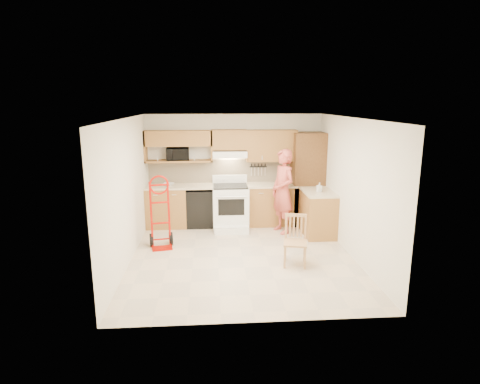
{
  "coord_description": "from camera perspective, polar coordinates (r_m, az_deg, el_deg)",
  "views": [
    {
      "loc": [
        -0.55,
        -6.88,
        2.79
      ],
      "look_at": [
        0.0,
        0.5,
        1.1
      ],
      "focal_mm": 30.01,
      "sensor_mm": 36.0,
      "label": 1
    }
  ],
  "objects": [
    {
      "name": "upper_cab_right",
      "position": [
        9.13,
        4.49,
        6.6
      ],
      "size": [
        1.14,
        0.33,
        0.7
      ],
      "primitive_type": "cube",
      "color": "#9B672C",
      "rests_on": "wall_back"
    },
    {
      "name": "microwave",
      "position": [
        9.07,
        -8.85,
        5.35
      ],
      "size": [
        0.52,
        0.36,
        0.28
      ],
      "primitive_type": "imported",
      "rotation": [
        0.0,
        0.0,
        0.06
      ],
      "color": "black",
      "rests_on": "upper_shelf_mw"
    },
    {
      "name": "soap_bottle",
      "position": [
        8.49,
        11.21,
        0.69
      ],
      "size": [
        0.11,
        0.11,
        0.19
      ],
      "primitive_type": "imported",
      "rotation": [
        0.0,
        0.0,
        0.28
      ],
      "color": "white",
      "rests_on": "countertop_return"
    },
    {
      "name": "hand_truck",
      "position": [
        7.84,
        -11.25,
        -3.3
      ],
      "size": [
        0.58,
        0.55,
        1.28
      ],
      "primitive_type": null,
      "rotation": [
        0.0,
        0.0,
        0.18
      ],
      "color": "#B40D03",
      "rests_on": "ground"
    },
    {
      "name": "wall_left",
      "position": [
        7.21,
        -15.85,
        0.01
      ],
      "size": [
        0.02,
        4.5,
        2.5
      ],
      "primitive_type": "cube",
      "color": "silver",
      "rests_on": "ground"
    },
    {
      "name": "pantry_tall",
      "position": [
        9.27,
        9.56,
        1.86
      ],
      "size": [
        0.7,
        0.6,
        2.1
      ],
      "primitive_type": "cube",
      "color": "brown",
      "rests_on": "ground"
    },
    {
      "name": "upper_shelf_mw",
      "position": [
        9.09,
        -8.65,
        4.37
      ],
      "size": [
        1.5,
        0.33,
        0.04
      ],
      "primitive_type": "cube",
      "color": "#9B672C",
      "rests_on": "wall_back"
    },
    {
      "name": "person",
      "position": [
        8.59,
        6.11,
        0.09
      ],
      "size": [
        0.65,
        0.77,
        1.81
      ],
      "primitive_type": "imported",
      "rotation": [
        0.0,
        0.0,
        -1.19
      ],
      "color": "#BA4C41",
      "rests_on": "ground"
    },
    {
      "name": "lower_cab_left",
      "position": [
        9.2,
        -10.36,
        -2.1
      ],
      "size": [
        0.9,
        0.6,
        0.9
      ],
      "primitive_type": "cube",
      "color": "#9B672C",
      "rests_on": "ground"
    },
    {
      "name": "floor",
      "position": [
        7.45,
        0.29,
        -9.21
      ],
      "size": [
        4.0,
        4.5,
        0.02
      ],
      "primitive_type": "cube",
      "color": "beige",
      "rests_on": "ground"
    },
    {
      "name": "wall_right",
      "position": [
        7.5,
        15.78,
        0.52
      ],
      "size": [
        0.02,
        4.5,
        2.5
      ],
      "primitive_type": "cube",
      "color": "silver",
      "rests_on": "ground"
    },
    {
      "name": "dining_chair",
      "position": [
        7.0,
        7.87,
        -6.91
      ],
      "size": [
        0.47,
        0.5,
        0.87
      ],
      "primitive_type": null,
      "rotation": [
        0.0,
        0.0,
        -0.21
      ],
      "color": "tan",
      "rests_on": "ground"
    },
    {
      "name": "bowl",
      "position": [
        9.07,
        -10.11,
        1.08
      ],
      "size": [
        0.29,
        0.29,
        0.06
      ],
      "primitive_type": "imported",
      "rotation": [
        0.0,
        0.0,
        -0.3
      ],
      "color": "white",
      "rests_on": "countertop_left"
    },
    {
      "name": "wall_back",
      "position": [
        9.29,
        -0.8,
        3.32
      ],
      "size": [
        4.0,
        0.02,
        2.5
      ],
      "primitive_type": "cube",
      "color": "silver",
      "rests_on": "ground"
    },
    {
      "name": "ceiling",
      "position": [
        6.91,
        0.31,
        10.53
      ],
      "size": [
        4.0,
        4.5,
        0.02
      ],
      "primitive_type": "cube",
      "color": "white",
      "rests_on": "ground"
    },
    {
      "name": "knife_strip",
      "position": [
        9.29,
        2.61,
        3.24
      ],
      "size": [
        0.4,
        0.05,
        0.29
      ],
      "primitive_type": null,
      "color": "black",
      "rests_on": "backsplash"
    },
    {
      "name": "dishwasher",
      "position": [
        9.15,
        -5.68,
        -2.18
      ],
      "size": [
        0.6,
        0.6,
        0.85
      ],
      "primitive_type": "cube",
      "color": "black",
      "rests_on": "ground"
    },
    {
      "name": "backsplash",
      "position": [
        9.27,
        -0.79,
        2.99
      ],
      "size": [
        3.92,
        0.03,
        0.55
      ],
      "primitive_type": "cube",
      "color": "beige",
      "rests_on": "wall_back"
    },
    {
      "name": "upper_cab_center",
      "position": [
        9.02,
        -1.52,
        7.45
      ],
      "size": [
        0.76,
        0.33,
        0.44
      ],
      "primitive_type": "cube",
      "color": "#9B672C",
      "rests_on": "wall_back"
    },
    {
      "name": "lower_cab_right",
      "position": [
        9.24,
        4.47,
        -1.84
      ],
      "size": [
        1.14,
        0.6,
        0.9
      ],
      "primitive_type": "cube",
      "color": "#9B672C",
      "rests_on": "ground"
    },
    {
      "name": "upper_cab_left",
      "position": [
        9.03,
        -8.76,
        7.57
      ],
      "size": [
        1.5,
        0.33,
        0.34
      ],
      "primitive_type": "cube",
      "color": "#9B672C",
      "rests_on": "wall_back"
    },
    {
      "name": "range",
      "position": [
        8.84,
        -1.35,
        -1.66
      ],
      "size": [
        0.78,
        1.02,
        1.15
      ],
      "primitive_type": null,
      "color": "white",
      "rests_on": "ground"
    },
    {
      "name": "countertop_left",
      "position": [
        9.06,
        -8.59,
        0.8
      ],
      "size": [
        1.5,
        0.63,
        0.04
      ],
      "primitive_type": "cube",
      "color": "beige",
      "rests_on": "lower_cab_left"
    },
    {
      "name": "countertop_return",
      "position": [
        8.55,
        11.11,
        -0.02
      ],
      "size": [
        0.63,
        1.0,
        0.04
      ],
      "primitive_type": "cube",
      "color": "beige",
      "rests_on": "cab_return_right"
    },
    {
      "name": "countertop_right",
      "position": [
        9.14,
        4.53,
        1.01
      ],
      "size": [
        1.14,
        0.63,
        0.04
      ],
      "primitive_type": "cube",
      "color": "beige",
      "rests_on": "lower_cab_right"
    },
    {
      "name": "cab_return_right",
      "position": [
        8.67,
        10.97,
        -3.05
      ],
      "size": [
        0.6,
        1.0,
        0.9
      ],
      "primitive_type": "cube",
      "color": "#9B672C",
      "rests_on": "ground"
    },
    {
      "name": "wall_front",
      "position": [
        4.91,
        2.39,
        -5.47
      ],
      "size": [
        4.0,
        0.02,
        2.5
      ],
      "primitive_type": "cube",
      "color": "silver",
      "rests_on": "ground"
    },
    {
      "name": "range_hood",
      "position": [
        8.99,
        -1.48,
        5.44
      ],
      "size": [
        0.76,
        0.46,
        0.14
      ],
      "primitive_type": "cube",
      "color": "white",
      "rests_on": "wall_back"
    }
  ]
}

